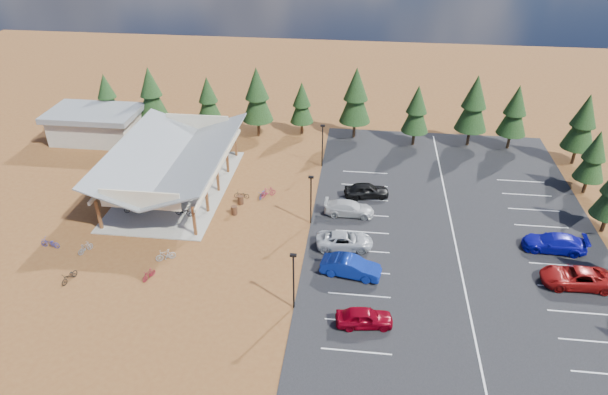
{
  "coord_description": "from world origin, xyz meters",
  "views": [
    {
      "loc": [
        9.58,
        -41.48,
        28.9
      ],
      "look_at": [
        4.29,
        2.46,
        2.55
      ],
      "focal_mm": 32.0,
      "sensor_mm": 36.0,
      "label": 1
    }
  ],
  "objects_px": {
    "lamp_post_2": "(322,143)",
    "bike_11": "(149,274)",
    "bike_3": "(190,151)",
    "car_1": "(351,267)",
    "car_6": "(576,277)",
    "car_3": "(349,208)",
    "bike_8": "(69,276)",
    "lamp_post_0": "(294,277)",
    "bike_1": "(149,198)",
    "bike_7": "(208,163)",
    "bike_9": "(85,248)",
    "bike_2": "(173,174)",
    "lamp_post_1": "(311,197)",
    "bike_14": "(262,194)",
    "bike_15": "(268,192)",
    "car_4": "(367,190)",
    "trash_bin_1": "(241,200)",
    "bike_0": "(132,209)",
    "bike_16": "(242,195)",
    "bike_5": "(201,194)",
    "bike_6": "(195,182)",
    "car_0": "(364,317)",
    "car_7": "(554,243)",
    "outbuilding": "(95,125)",
    "bike_10": "(50,243)",
    "car_2": "(345,240)",
    "bike_pavilion": "(173,156)",
    "bike_4": "(184,211)",
    "bike_13": "(166,255)"
  },
  "relations": [
    {
      "from": "lamp_post_0",
      "to": "bike_1",
      "type": "distance_m",
      "value": 21.88
    },
    {
      "from": "car_3",
      "to": "bike_3",
      "type": "bearing_deg",
      "value": 62.2
    },
    {
      "from": "bike_9",
      "to": "car_7",
      "type": "distance_m",
      "value": 41.74
    },
    {
      "from": "bike_7",
      "to": "car_1",
      "type": "bearing_deg",
      "value": -150.71
    },
    {
      "from": "bike_13",
      "to": "car_2",
      "type": "relative_size",
      "value": 0.35
    },
    {
      "from": "bike_2",
      "to": "car_1",
      "type": "height_order",
      "value": "car_1"
    },
    {
      "from": "bike_pavilion",
      "to": "bike_2",
      "type": "distance_m",
      "value": 4.07
    },
    {
      "from": "bike_15",
      "to": "bike_16",
      "type": "xyz_separation_m",
      "value": [
        -2.66,
        -0.69,
        -0.11
      ]
    },
    {
      "from": "bike_pavilion",
      "to": "car_7",
      "type": "relative_size",
      "value": 3.58
    },
    {
      "from": "bike_9",
      "to": "bike_2",
      "type": "bearing_deg",
      "value": -77.7
    },
    {
      "from": "trash_bin_1",
      "to": "bike_1",
      "type": "xyz_separation_m",
      "value": [
        -9.36,
        -0.97,
        0.1
      ]
    },
    {
      "from": "bike_9",
      "to": "car_0",
      "type": "xyz_separation_m",
      "value": [
        24.84,
        -6.2,
        0.29
      ]
    },
    {
      "from": "bike_pavilion",
      "to": "bike_11",
      "type": "bearing_deg",
      "value": -80.26
    },
    {
      "from": "bike_2",
      "to": "bike_11",
      "type": "distance_m",
      "value": 17.45
    },
    {
      "from": "bike_15",
      "to": "car_2",
      "type": "height_order",
      "value": "car_2"
    },
    {
      "from": "bike_4",
      "to": "bike_16",
      "type": "distance_m",
      "value": 6.39
    },
    {
      "from": "bike_15",
      "to": "car_4",
      "type": "relative_size",
      "value": 0.38
    },
    {
      "from": "lamp_post_1",
      "to": "car_6",
      "type": "xyz_separation_m",
      "value": [
        22.45,
        -6.6,
        -2.16
      ]
    },
    {
      "from": "bike_14",
      "to": "car_1",
      "type": "bearing_deg",
      "value": -40.93
    },
    {
      "from": "bike_10",
      "to": "car_6",
      "type": "height_order",
      "value": "car_6"
    },
    {
      "from": "bike_14",
      "to": "outbuilding",
      "type": "bearing_deg",
      "value": 162.59
    },
    {
      "from": "car_1",
      "to": "trash_bin_1",
      "type": "bearing_deg",
      "value": 58.21
    },
    {
      "from": "lamp_post_2",
      "to": "bike_7",
      "type": "relative_size",
      "value": 2.78
    },
    {
      "from": "outbuilding",
      "to": "bike_8",
      "type": "relative_size",
      "value": 6.09
    },
    {
      "from": "bike_8",
      "to": "car_2",
      "type": "height_order",
      "value": "car_2"
    },
    {
      "from": "bike_6",
      "to": "bike_11",
      "type": "bearing_deg",
      "value": -173.34
    },
    {
      "from": "trash_bin_1",
      "to": "car_1",
      "type": "bearing_deg",
      "value": -41.1
    },
    {
      "from": "outbuilding",
      "to": "car_2",
      "type": "xyz_separation_m",
      "value": [
        32.45,
        -19.56,
        -1.28
      ]
    },
    {
      "from": "bike_11",
      "to": "bike_8",
      "type": "bearing_deg",
      "value": -147.33
    },
    {
      "from": "bike_pavilion",
      "to": "bike_15",
      "type": "distance_m",
      "value": 10.56
    },
    {
      "from": "bike_3",
      "to": "trash_bin_1",
      "type": "bearing_deg",
      "value": -134.93
    },
    {
      "from": "lamp_post_2",
      "to": "bike_9",
      "type": "bearing_deg",
      "value": -135.46
    },
    {
      "from": "bike_3",
      "to": "car_3",
      "type": "distance_m",
      "value": 22.32
    },
    {
      "from": "bike_15",
      "to": "car_6",
      "type": "relative_size",
      "value": 0.31
    },
    {
      "from": "lamp_post_2",
      "to": "bike_11",
      "type": "relative_size",
      "value": 3.45
    },
    {
      "from": "bike_3",
      "to": "bike_16",
      "type": "xyz_separation_m",
      "value": [
        8.26,
        -9.0,
        -0.22
      ]
    },
    {
      "from": "bike_4",
      "to": "car_4",
      "type": "xyz_separation_m",
      "value": [
        17.74,
        5.89,
        0.25
      ]
    },
    {
      "from": "bike_6",
      "to": "car_7",
      "type": "distance_m",
      "value": 35.88
    },
    {
      "from": "bike_5",
      "to": "bike_6",
      "type": "distance_m",
      "value": 2.75
    },
    {
      "from": "bike_2",
      "to": "bike_14",
      "type": "xyz_separation_m",
      "value": [
        10.58,
        -2.89,
        -0.12
      ]
    },
    {
      "from": "lamp_post_2",
      "to": "bike_3",
      "type": "height_order",
      "value": "lamp_post_2"
    },
    {
      "from": "car_1",
      "to": "bike_9",
      "type": "bearing_deg",
      "value": 98.33
    },
    {
      "from": "car_6",
      "to": "car_3",
      "type": "bearing_deg",
      "value": -115.17
    },
    {
      "from": "outbuilding",
      "to": "lamp_post_0",
      "type": "xyz_separation_m",
      "value": [
        29.0,
        -28.0,
        0.95
      ]
    },
    {
      "from": "lamp_post_1",
      "to": "car_0",
      "type": "relative_size",
      "value": 1.21
    },
    {
      "from": "bike_3",
      "to": "car_1",
      "type": "xyz_separation_m",
      "value": [
        20.09,
        -20.28,
        0.23
      ]
    },
    {
      "from": "bike_15",
      "to": "bike_0",
      "type": "bearing_deg",
      "value": 78.0
    },
    {
      "from": "lamp_post_0",
      "to": "car_7",
      "type": "relative_size",
      "value": 0.95
    },
    {
      "from": "bike_10",
      "to": "outbuilding",
      "type": "bearing_deg",
      "value": -158.83
    },
    {
      "from": "lamp_post_0",
      "to": "lamp_post_2",
      "type": "bearing_deg",
      "value": 90.0
    }
  ]
}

